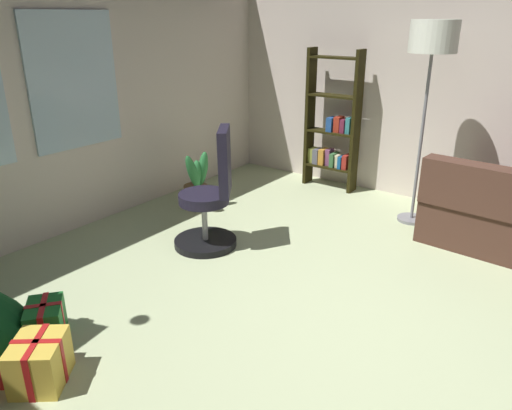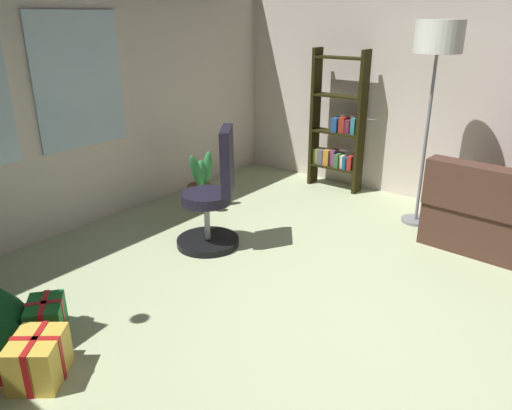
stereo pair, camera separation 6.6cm
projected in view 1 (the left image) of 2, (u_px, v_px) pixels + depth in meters
The scene contains 10 objects.
ground_plane at pixel (369, 348), 3.14m from camera, with size 5.50×6.11×0.10m, color #ADB98C.
wall_back_with_windows at pixel (57, 96), 4.37m from camera, with size 5.50×0.12×2.52m.
wall_right_with_frames at pixel (502, 90), 4.76m from camera, with size 0.12×6.11×2.52m.
gift_box_red at pixel (30, 360), 2.82m from camera, with size 0.44×0.45×0.18m.
gift_box_green at pixel (46, 322), 3.12m from camera, with size 0.35×0.37×0.25m.
gift_box_gold at pixel (40, 362), 2.73m from camera, with size 0.41×0.41×0.28m.
office_chair at pixel (211, 202), 4.28m from camera, with size 0.58×0.59×1.07m.
bookshelf at pixel (332, 129), 5.69m from camera, with size 0.18×0.64×1.60m.
floor_lamp at pixel (433, 48), 4.36m from camera, with size 0.43×0.43×1.91m.
potted_plant at pixel (197, 185), 5.20m from camera, with size 0.53×0.33×0.66m.
Camera 1 is at (-2.52, -0.95, 1.95)m, focal length 34.41 mm.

